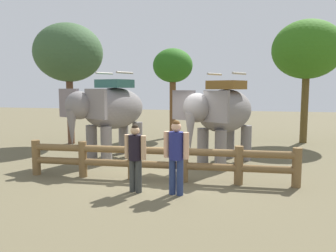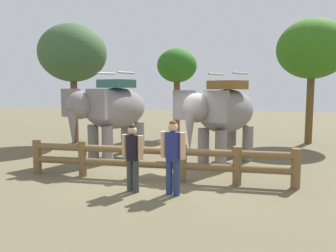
{
  "view_description": "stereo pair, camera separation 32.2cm",
  "coord_description": "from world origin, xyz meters",
  "px_view_note": "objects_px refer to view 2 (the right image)",
  "views": [
    {
      "loc": [
        2.31,
        -8.98,
        2.6
      ],
      "look_at": [
        0.0,
        1.29,
        1.4
      ],
      "focal_mm": 35.79,
      "sensor_mm": 36.0,
      "label": 1
    },
    {
      "loc": [
        2.63,
        -8.91,
        2.6
      ],
      "look_at": [
        0.0,
        1.29,
        1.4
      ],
      "focal_mm": 35.79,
      "sensor_mm": 36.0,
      "label": 2
    }
  ],
  "objects_px": {
    "tourist_man_in_blue": "(133,153)",
    "tree_far_right": "(312,50)",
    "log_fence": "(156,159)",
    "tree_back_center": "(73,54)",
    "elephant_center": "(223,113)",
    "tourist_woman_in_black": "(173,152)",
    "elephant_near_left": "(112,110)",
    "tree_far_left": "(177,67)"
  },
  "relations": [
    {
      "from": "elephant_center",
      "to": "tourist_man_in_blue",
      "type": "height_order",
      "value": "elephant_center"
    },
    {
      "from": "log_fence",
      "to": "tree_far_right",
      "type": "distance_m",
      "value": 10.14
    },
    {
      "from": "elephant_center",
      "to": "tourist_man_in_blue",
      "type": "distance_m",
      "value": 4.17
    },
    {
      "from": "tree_far_right",
      "to": "tree_far_left",
      "type": "bearing_deg",
      "value": 176.4
    },
    {
      "from": "log_fence",
      "to": "tourist_man_in_blue",
      "type": "relative_size",
      "value": 4.5
    },
    {
      "from": "tree_far_left",
      "to": "elephant_near_left",
      "type": "bearing_deg",
      "value": -100.25
    },
    {
      "from": "tourist_woman_in_black",
      "to": "tree_back_center",
      "type": "xyz_separation_m",
      "value": [
        -6.3,
        6.37,
        3.11
      ]
    },
    {
      "from": "tourist_man_in_blue",
      "to": "tree_far_left",
      "type": "height_order",
      "value": "tree_far_left"
    },
    {
      "from": "tree_far_left",
      "to": "tourist_man_in_blue",
      "type": "bearing_deg",
      "value": -83.71
    },
    {
      "from": "elephant_near_left",
      "to": "elephant_center",
      "type": "height_order",
      "value": "elephant_near_left"
    },
    {
      "from": "tree_back_center",
      "to": "tree_far_right",
      "type": "height_order",
      "value": "tree_far_right"
    },
    {
      "from": "elephant_center",
      "to": "tree_far_right",
      "type": "bearing_deg",
      "value": 56.93
    },
    {
      "from": "log_fence",
      "to": "tourist_woman_in_black",
      "type": "distance_m",
      "value": 1.44
    },
    {
      "from": "tree_far_left",
      "to": "log_fence",
      "type": "bearing_deg",
      "value": -81.01
    },
    {
      "from": "log_fence",
      "to": "tree_far_right",
      "type": "bearing_deg",
      "value": 56.95
    },
    {
      "from": "log_fence",
      "to": "tree_back_center",
      "type": "bearing_deg",
      "value": 136.6
    },
    {
      "from": "elephant_center",
      "to": "tourist_man_in_blue",
      "type": "bearing_deg",
      "value": -117.48
    },
    {
      "from": "tourist_woman_in_black",
      "to": "tree_far_left",
      "type": "height_order",
      "value": "tree_far_left"
    },
    {
      "from": "elephant_near_left",
      "to": "tourist_man_in_blue",
      "type": "height_order",
      "value": "elephant_near_left"
    },
    {
      "from": "tourist_man_in_blue",
      "to": "elephant_center",
      "type": "bearing_deg",
      "value": 62.52
    },
    {
      "from": "tourist_man_in_blue",
      "to": "tree_far_right",
      "type": "relative_size",
      "value": 0.3
    },
    {
      "from": "elephant_near_left",
      "to": "tourist_woman_in_black",
      "type": "relative_size",
      "value": 2.07
    },
    {
      "from": "tourist_man_in_blue",
      "to": "tree_back_center",
      "type": "height_order",
      "value": "tree_back_center"
    },
    {
      "from": "tourist_man_in_blue",
      "to": "tree_back_center",
      "type": "distance_m",
      "value": 8.87
    },
    {
      "from": "tree_far_left",
      "to": "tree_far_right",
      "type": "bearing_deg",
      "value": -3.6
    },
    {
      "from": "tree_far_left",
      "to": "tree_back_center",
      "type": "relative_size",
      "value": 0.84
    },
    {
      "from": "tourist_man_in_blue",
      "to": "tree_back_center",
      "type": "relative_size",
      "value": 0.31
    },
    {
      "from": "tree_far_left",
      "to": "tree_far_right",
      "type": "relative_size",
      "value": 0.81
    },
    {
      "from": "tree_far_right",
      "to": "tourist_woman_in_black",
      "type": "bearing_deg",
      "value": -115.87
    },
    {
      "from": "log_fence",
      "to": "elephant_center",
      "type": "xyz_separation_m",
      "value": [
        1.62,
        2.5,
        1.15
      ]
    },
    {
      "from": "tourist_man_in_blue",
      "to": "tree_far_right",
      "type": "xyz_separation_m",
      "value": [
        5.42,
        9.05,
        3.35
      ]
    },
    {
      "from": "tree_far_right",
      "to": "log_fence",
      "type": "bearing_deg",
      "value": -123.05
    },
    {
      "from": "elephant_near_left",
      "to": "tree_back_center",
      "type": "relative_size",
      "value": 0.69
    },
    {
      "from": "elephant_center",
      "to": "tree_far_right",
      "type": "xyz_separation_m",
      "value": [
        3.52,
        5.41,
        2.59
      ]
    },
    {
      "from": "tree_far_left",
      "to": "tree_far_right",
      "type": "height_order",
      "value": "tree_far_right"
    },
    {
      "from": "tourist_woman_in_black",
      "to": "tourist_man_in_blue",
      "type": "bearing_deg",
      "value": -179.36
    },
    {
      "from": "log_fence",
      "to": "tourist_woman_in_black",
      "type": "relative_size",
      "value": 4.19
    },
    {
      "from": "elephant_center",
      "to": "tree_far_left",
      "type": "distance_m",
      "value": 6.79
    },
    {
      "from": "tourist_woman_in_black",
      "to": "elephant_near_left",
      "type": "bearing_deg",
      "value": 131.45
    },
    {
      "from": "log_fence",
      "to": "tourist_man_in_blue",
      "type": "xyz_separation_m",
      "value": [
        -0.27,
        -1.15,
        0.38
      ]
    },
    {
      "from": "elephant_near_left",
      "to": "tourist_man_in_blue",
      "type": "distance_m",
      "value": 4.22
    },
    {
      "from": "elephant_center",
      "to": "tourist_woman_in_black",
      "type": "xyz_separation_m",
      "value": [
        -0.86,
        -3.63,
        -0.69
      ]
    }
  ]
}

